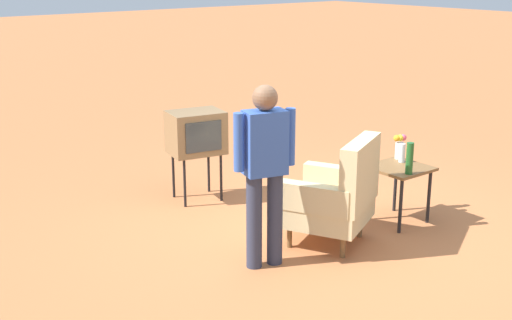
# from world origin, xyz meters

# --- Properties ---
(ground_plane) EXTENTS (60.00, 60.00, 0.00)m
(ground_plane) POSITION_xyz_m (0.00, 0.00, 0.00)
(ground_plane) COLOR #B76B3D
(armchair) EXTENTS (1.03, 1.04, 1.06)m
(armchair) POSITION_xyz_m (0.14, 0.26, 0.50)
(armchair) COLOR brown
(armchair) RESTS_ON ground
(side_table) EXTENTS (0.56, 0.56, 0.60)m
(side_table) POSITION_xyz_m (-0.79, 0.24, 0.51)
(side_table) COLOR black
(side_table) RESTS_ON ground
(tv_on_stand) EXTENTS (0.68, 0.55, 1.03)m
(tv_on_stand) POSITION_xyz_m (0.47, -1.64, 0.78)
(tv_on_stand) COLOR black
(tv_on_stand) RESTS_ON ground
(person_standing) EXTENTS (0.55, 0.31, 1.64)m
(person_standing) POSITION_xyz_m (0.97, 0.20, 0.94)
(person_standing) COLOR #2D3347
(person_standing) RESTS_ON ground
(bottle_short_clear) EXTENTS (0.06, 0.06, 0.20)m
(bottle_short_clear) POSITION_xyz_m (-0.93, 0.14, 0.70)
(bottle_short_clear) COLOR silver
(bottle_short_clear) RESTS_ON side_table
(bottle_wine_green) EXTENTS (0.07, 0.07, 0.32)m
(bottle_wine_green) POSITION_xyz_m (-0.66, 0.46, 0.76)
(bottle_wine_green) COLOR #1E5623
(bottle_wine_green) RESTS_ON side_table
(flower_vase) EXTENTS (0.15, 0.10, 0.27)m
(flower_vase) POSITION_xyz_m (-1.00, 0.04, 0.75)
(flower_vase) COLOR silver
(flower_vase) RESTS_ON side_table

